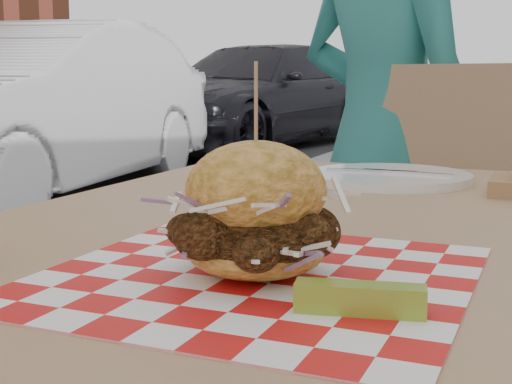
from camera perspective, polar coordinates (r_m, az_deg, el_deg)
diner at (r=1.95m, az=10.11°, el=4.46°), size 0.66×0.56×1.53m
car_white at (r=5.61m, az=-17.64°, el=6.25°), size 1.94×4.18×1.33m
car_dark at (r=9.36m, az=0.13°, el=7.74°), size 2.65×4.82×1.32m
patio_table at (r=0.85m, az=4.55°, el=-7.99°), size 0.80×1.20×0.75m
patio_chair at (r=1.73m, az=15.19°, el=-3.40°), size 0.54×0.55×0.95m
paper_liner at (r=0.63m, az=-0.00°, el=-6.71°), size 0.36×0.36×0.00m
sandwich at (r=0.61m, az=-0.00°, el=-2.05°), size 0.16×0.16×0.18m
pickle_spear at (r=0.53m, az=8.31°, el=-8.44°), size 0.10×0.04×0.02m
place_setting at (r=1.20m, az=10.57°, el=1.20°), size 0.27×0.27×0.02m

